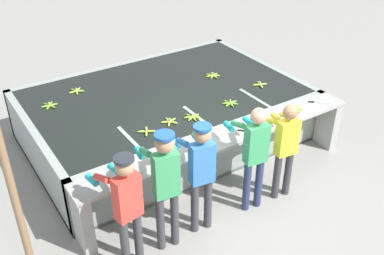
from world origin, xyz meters
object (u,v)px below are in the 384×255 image
Objects in this scene: banana_bunch_ledge_2 at (173,160)px; knife_0 at (246,131)px; banana_bunch_ledge_0 at (132,175)px; worker_3 at (254,150)px; banana_bunch_floating_1 at (170,121)px; knife_1 at (315,102)px; worker_2 at (201,168)px; banana_bunch_floating_6 at (192,117)px; worker_4 at (285,143)px; worker_0 at (126,202)px; banana_bunch_floating_0 at (260,84)px; worker_1 at (165,180)px; banana_bunch_floating_3 at (76,91)px; banana_bunch_ledge_1 at (295,109)px; banana_bunch_floating_5 at (49,105)px; support_post_left at (8,174)px; banana_bunch_floating_7 at (213,75)px; banana_bunch_floating_2 at (146,131)px; banana_bunch_floating_4 at (230,103)px.

banana_bunch_ledge_2 is 0.99× the size of knife_0.
worker_3 is at bearing -15.77° from banana_bunch_ledge_0.
worker_3 is 6.04× the size of banana_bunch_ledge_2.
knife_1 is (2.39, -0.78, -0.01)m from banana_bunch_floating_1.
worker_3 reaches higher than knife_0.
banana_bunch_floating_6 is at bearing 61.26° from worker_2.
banana_bunch_ledge_0 is (-2.20, 0.50, 0.03)m from worker_4.
worker_0 is 6.12× the size of banana_bunch_floating_0.
worker_1 reaches higher than banana_bunch_floating_1.
banana_bunch_floating_3 is (-0.51, 3.15, -0.07)m from worker_2.
worker_4 is at bearing -119.68° from banana_bunch_floating_0.
worker_4 is at bearing -59.00° from banana_bunch_floating_3.
banana_bunch_ledge_1 is (-0.12, -1.01, 0.00)m from banana_bunch_floating_0.
banana_bunch_ledge_0 is (-1.11, -0.91, 0.00)m from banana_bunch_floating_1.
banana_bunch_floating_6 reaches higher than knife_0.
banana_bunch_floating_5 is 0.09× the size of support_post_left.
banana_bunch_floating_5 is at bearing 100.26° from worker_1.
banana_bunch_ledge_0 is at bearing 167.33° from worker_4.
worker_3 is 5.98× the size of knife_0.
worker_1 is 0.61m from banana_bunch_ledge_2.
banana_bunch_floating_6 is at bearing -136.93° from banana_bunch_floating_7.
worker_3 is 0.60m from knife_0.
banana_bunch_floating_0 is at bearing -28.55° from banana_bunch_floating_3.
banana_bunch_floating_7 is (1.17, 1.10, 0.00)m from banana_bunch_floating_6.
banana_bunch_floating_5 reaches higher than knife_0.
banana_bunch_ledge_1 is at bearing 3.55° from banana_bunch_ledge_2.
knife_0 is at bearing -47.09° from banana_bunch_floating_5.
banana_bunch_floating_3 is (-1.93, 3.22, 0.02)m from worker_4.
knife_0 is 3.43m from support_post_left.
banana_bunch_ledge_1 is 1.01× the size of banana_bunch_ledge_2.
banana_bunch_ledge_1 is (0.37, -1.79, 0.00)m from banana_bunch_floating_7.
banana_bunch_ledge_0 is at bearing 179.95° from banana_bunch_ledge_2.
worker_1 is 2.86m from banana_bunch_ledge_1.
knife_1 is (2.83, -0.72, -0.01)m from banana_bunch_floating_2.
worker_4 is 5.58× the size of banana_bunch_floating_4.
worker_3 is 6.05× the size of banana_bunch_floating_3.
worker_3 is at bearing 177.06° from worker_4.
banana_bunch_floating_3 is 2.23m from banana_bunch_floating_6.
worker_1 is 6.37× the size of banana_bunch_floating_3.
worker_4 is at bearing -100.47° from banana_bunch_floating_7.
banana_bunch_floating_3 is (-2.87, 1.56, -0.00)m from banana_bunch_floating_0.
banana_bunch_floating_1 reaches higher than knife_0.
support_post_left is (-1.44, -0.04, 0.64)m from banana_bunch_ledge_0.
worker_0 is 3.86m from banana_bunch_floating_0.
banana_bunch_ledge_2 is (-0.05, -0.86, 0.00)m from banana_bunch_floating_2.
knife_0 is 1.57m from knife_1.
banana_bunch_ledge_0 reaches higher than banana_bunch_floating_0.
banana_bunch_ledge_0 reaches higher than banana_bunch_floating_6.
worker_3 is 1.72m from banana_bunch_ledge_0.
banana_bunch_ledge_0 is 1.02× the size of banana_bunch_ledge_2.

